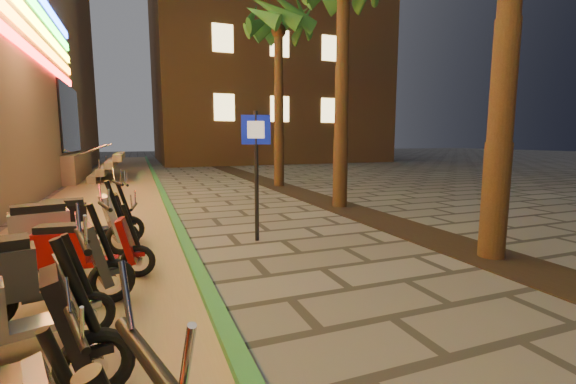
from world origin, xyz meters
name	(u,v)px	position (x,y,z in m)	size (l,w,h in m)	color
ground	(367,380)	(0.00, 0.00, 0.00)	(120.00, 120.00, 0.00)	#474442
parking_strip	(105,203)	(-2.60, 10.00, 0.01)	(3.40, 60.00, 0.01)	#8C7251
green_curb	(165,198)	(-0.90, 10.00, 0.05)	(0.18, 60.00, 0.10)	#286C33
planting_strip	(381,220)	(3.60, 5.00, 0.01)	(1.20, 40.00, 0.02)	black
apartment_block	(259,18)	(9.00, 32.00, 12.50)	(18.00, 16.06, 25.00)	brown
palm_d	(279,31)	(3.60, 12.00, 5.94)	(2.97, 3.02, 7.16)	#472D19
pedestrian_sign	(256,158)	(0.40, 4.35, 1.54)	(0.51, 0.18, 2.39)	black
scooter_7	(26,274)	(-2.74, 2.10, 0.52)	(1.69, 0.83, 1.19)	black
scooter_8	(81,249)	(-2.37, 3.16, 0.45)	(1.47, 0.56, 1.03)	black
scooter_9	(62,230)	(-2.73, 4.05, 0.54)	(1.77, 0.87, 1.25)	black
scooter_10	(81,220)	(-2.58, 4.95, 0.50)	(1.62, 0.61, 1.14)	black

